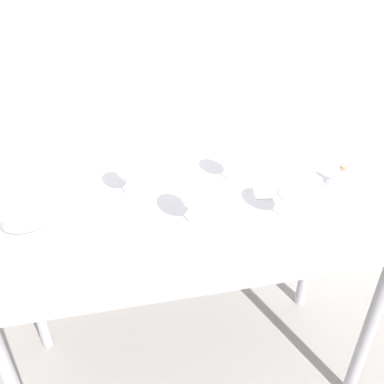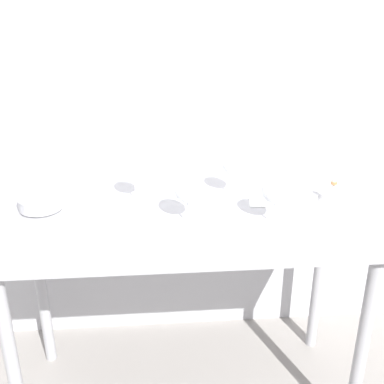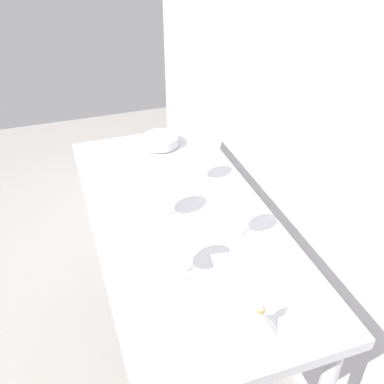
% 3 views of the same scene
% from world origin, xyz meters
% --- Properties ---
extents(ground_plane, '(6.00, 6.00, 0.00)m').
position_xyz_m(ground_plane, '(0.00, 0.00, 0.00)').
color(ground_plane, gray).
extents(back_wall, '(3.80, 0.04, 2.60)m').
position_xyz_m(back_wall, '(0.00, 0.49, 1.30)').
color(back_wall, '#B9B9BE').
rests_on(back_wall, ground_plane).
extents(steel_counter, '(1.40, 0.65, 0.90)m').
position_xyz_m(steel_counter, '(0.00, -0.01, 0.79)').
color(steel_counter, '#A6A6AB').
rests_on(steel_counter, ground_plane).
extents(wine_glass_far_right, '(0.09, 0.09, 0.18)m').
position_xyz_m(wine_glass_far_right, '(0.19, 0.12, 1.03)').
color(wine_glass_far_right, white).
rests_on(wine_glass_far_right, steel_counter).
extents(wine_glass_far_left, '(0.09, 0.09, 0.17)m').
position_xyz_m(wine_glass_far_left, '(-0.19, 0.11, 1.02)').
color(wine_glass_far_left, white).
rests_on(wine_glass_far_left, steel_counter).
extents(wine_glass_near_center, '(0.10, 0.10, 0.18)m').
position_xyz_m(wine_glass_near_center, '(-0.00, -0.09, 1.03)').
color(wine_glass_near_center, white).
rests_on(wine_glass_near_center, steel_counter).
extents(wine_glass_near_right, '(0.10, 0.10, 0.18)m').
position_xyz_m(wine_glass_near_right, '(0.30, -0.12, 1.03)').
color(wine_glass_near_right, white).
rests_on(wine_glass_near_right, steel_counter).
extents(tasting_sheet_upper, '(0.23, 0.29, 0.00)m').
position_xyz_m(tasting_sheet_upper, '(-0.32, -0.08, 0.90)').
color(tasting_sheet_upper, white).
rests_on(tasting_sheet_upper, steel_counter).
extents(tasting_sheet_lower, '(0.21, 0.29, 0.00)m').
position_xyz_m(tasting_sheet_lower, '(0.35, 0.13, 0.90)').
color(tasting_sheet_lower, white).
rests_on(tasting_sheet_lower, steel_counter).
extents(tasting_bowl, '(0.17, 0.17, 0.06)m').
position_xyz_m(tasting_bowl, '(-0.54, 0.07, 0.93)').
color(tasting_bowl, beige).
rests_on(tasting_bowl, steel_counter).
extents(decanter_funnel, '(0.11, 0.11, 0.12)m').
position_xyz_m(decanter_funnel, '(0.57, 0.03, 0.94)').
color(decanter_funnel, '#B8B8B8').
rests_on(decanter_funnel, steel_counter).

